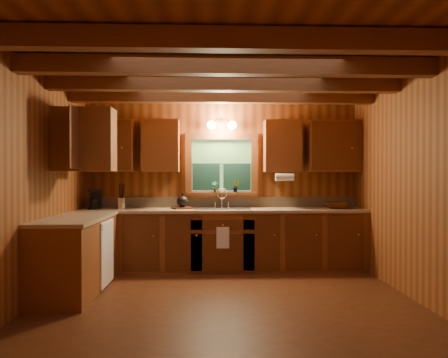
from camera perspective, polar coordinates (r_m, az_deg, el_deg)
room at (r=4.54m, az=0.36°, el=-0.72°), size 4.20×4.20×4.20m
ceiling_beams at (r=4.67m, az=0.36°, el=14.05°), size 4.20×2.54×0.18m
base_cabinets at (r=5.91m, az=-5.02°, el=-8.92°), size 4.20×2.22×0.86m
countertop at (r=5.86m, az=-4.89°, el=-4.56°), size 4.20×2.24×0.04m
backsplash at (r=6.44m, az=-0.34°, el=-3.21°), size 4.20×0.02×0.16m
dishwasher_panel at (r=5.46m, az=-15.81°, el=-9.72°), size 0.02×0.60×0.80m
upper_cabinets at (r=5.99m, az=-5.64°, el=4.75°), size 4.19×1.77×0.78m
window at (r=6.41m, az=-0.34°, el=1.68°), size 1.12×0.08×1.00m
window_sill at (r=6.36m, az=-0.33°, el=-1.99°), size 1.06×0.14×0.04m
wall_sconce at (r=6.33m, az=-0.31°, el=7.47°), size 0.45×0.21×0.17m
paper_towel_roll at (r=6.17m, az=8.33°, el=0.25°), size 0.27×0.11×0.11m
dish_towel at (r=5.87m, az=-0.16°, el=-8.09°), size 0.18×0.01×0.30m
sink at (r=6.16m, az=-0.27°, el=-4.53°), size 0.82×0.48×0.43m
coffee_maker at (r=6.39m, az=-17.32°, el=-2.68°), size 0.17×0.21×0.29m
utensil_crock at (r=6.31m, az=-13.99°, el=-3.19°), size 0.13×0.13×0.38m
cutting_board at (r=6.18m, az=-5.75°, el=-3.99°), size 0.34×0.30×0.03m
teakettle at (r=6.17m, az=-5.75°, el=-3.10°), size 0.17×0.17×0.21m
wicker_basket at (r=6.43m, az=15.36°, el=-3.51°), size 0.52×0.52×0.10m
potted_plant_left at (r=6.32m, az=-1.30°, el=-1.08°), size 0.10×0.09×0.16m
potted_plant_right at (r=6.36m, az=1.64°, el=-1.02°), size 0.10×0.08×0.18m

